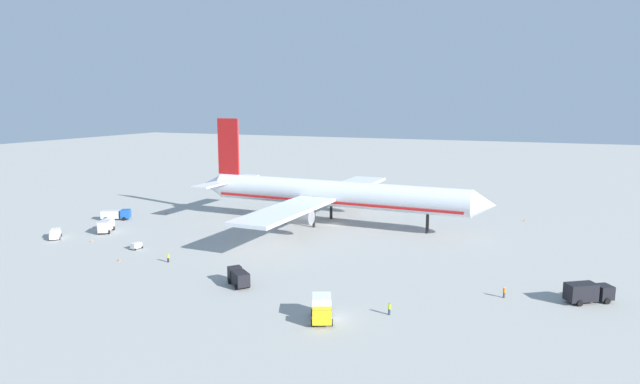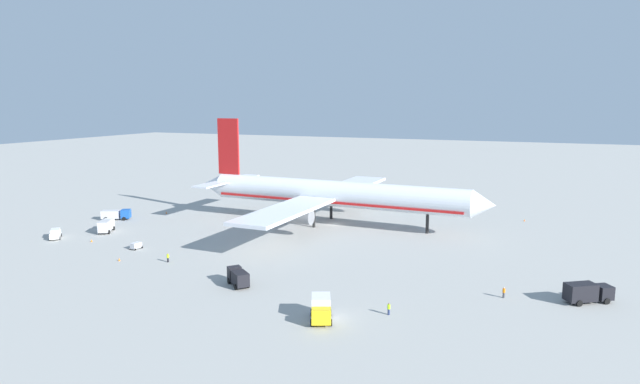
{
  "view_description": "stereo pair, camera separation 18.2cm",
  "coord_description": "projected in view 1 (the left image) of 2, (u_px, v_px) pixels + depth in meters",
  "views": [
    {
      "loc": [
        44.8,
        -116.68,
        28.48
      ],
      "look_at": [
        -5.05,
        2.93,
        6.92
      ],
      "focal_mm": 30.41,
      "sensor_mm": 36.0,
      "label": 1
    },
    {
      "loc": [
        44.97,
        -116.61,
        28.48
      ],
      "look_at": [
        -5.05,
        2.93,
        6.92
      ],
      "focal_mm": 30.41,
      "sensor_mm": 36.0,
      "label": 2
    }
  ],
  "objects": [
    {
      "name": "service_truck_2",
      "position": [
        116.0,
        214.0,
        132.36
      ],
      "size": [
        7.05,
        4.92,
        2.52
      ],
      "color": "#194CA5",
      "rests_on": "ground"
    },
    {
      "name": "service_truck_0",
      "position": [
        106.0,
        226.0,
        119.6
      ],
      "size": [
        4.49,
        6.04,
        2.76
      ],
      "color": "white",
      "rests_on": "ground"
    },
    {
      "name": "ground_worker_0",
      "position": [
        504.0,
        292.0,
        79.67
      ],
      "size": [
        0.52,
        0.52,
        1.63
      ],
      "color": "#3F3F47",
      "rests_on": "ground"
    },
    {
      "name": "service_van",
      "position": [
        55.0,
        234.0,
        114.28
      ],
      "size": [
        4.58,
        4.73,
        1.97
      ],
      "color": "white",
      "rests_on": "ground"
    },
    {
      "name": "traffic_cone_4",
      "position": [
        119.0,
        259.0,
        98.22
      ],
      "size": [
        0.36,
        0.36,
        0.55
      ],
      "primitive_type": "cone",
      "color": "orange",
      "rests_on": "ground"
    },
    {
      "name": "traffic_cone_2",
      "position": [
        400.0,
        195.0,
        166.06
      ],
      "size": [
        0.36,
        0.36,
        0.55
      ],
      "primitive_type": "cone",
      "color": "orange",
      "rests_on": "ground"
    },
    {
      "name": "baggage_cart_0",
      "position": [
        136.0,
        245.0,
        106.15
      ],
      "size": [
        1.75,
        2.98,
        1.26
      ],
      "color": "gray",
      "rests_on": "ground"
    },
    {
      "name": "ground_worker_1",
      "position": [
        389.0,
        309.0,
        73.27
      ],
      "size": [
        0.47,
        0.47,
        1.67
      ],
      "color": "navy",
      "rests_on": "ground"
    },
    {
      "name": "service_truck_3",
      "position": [
        587.0,
        292.0,
        77.62
      ],
      "size": [
        6.97,
        5.68,
        2.92
      ],
      "color": "black",
      "rests_on": "ground"
    },
    {
      "name": "ground_worker_2",
      "position": [
        168.0,
        258.0,
        97.32
      ],
      "size": [
        0.54,
        0.54,
        1.67
      ],
      "color": "black",
      "rests_on": "ground"
    },
    {
      "name": "service_truck_1",
      "position": [
        239.0,
        277.0,
        84.7
      ],
      "size": [
        5.2,
        4.77,
        2.63
      ],
      "color": "black",
      "rests_on": "ground"
    },
    {
      "name": "baggage_cart_2",
      "position": [
        436.0,
        195.0,
        163.01
      ],
      "size": [
        3.62,
        1.83,
        1.3
      ],
      "color": "#26598C",
      "rests_on": "ground"
    },
    {
      "name": "baggage_cart_1",
      "position": [
        292.0,
        182.0,
        191.22
      ],
      "size": [
        2.9,
        1.72,
        1.15
      ],
      "color": "#595B60",
      "rests_on": "ground"
    },
    {
      "name": "traffic_cone_1",
      "position": [
        92.0,
        241.0,
        111.55
      ],
      "size": [
        0.36,
        0.36,
        0.55
      ],
      "primitive_type": "cone",
      "color": "orange",
      "rests_on": "ground"
    },
    {
      "name": "traffic_cone_3",
      "position": [
        524.0,
        220.0,
        130.96
      ],
      "size": [
        0.36,
        0.36,
        0.55
      ],
      "primitive_type": "cone",
      "color": "orange",
      "rests_on": "ground"
    },
    {
      "name": "airliner",
      "position": [
        330.0,
        194.0,
        127.39
      ],
      "size": [
        73.78,
        69.21,
        24.43
      ],
      "color": "silver",
      "rests_on": "ground"
    },
    {
      "name": "traffic_cone_0",
      "position": [
        166.0,
        212.0,
        139.96
      ],
      "size": [
        0.36,
        0.36,
        0.55
      ],
      "primitive_type": "cone",
      "color": "orange",
      "rests_on": "ground"
    },
    {
      "name": "ground_plane",
      "position": [
        335.0,
        224.0,
        127.92
      ],
      "size": [
        600.0,
        600.0,
        0.0
      ],
      "primitive_type": "plane",
      "color": "#9E9E99"
    },
    {
      "name": "service_truck_4",
      "position": [
        322.0,
        308.0,
        71.36
      ],
      "size": [
        4.36,
        5.81,
        3.08
      ],
      "color": "yellow",
      "rests_on": "ground"
    }
  ]
}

